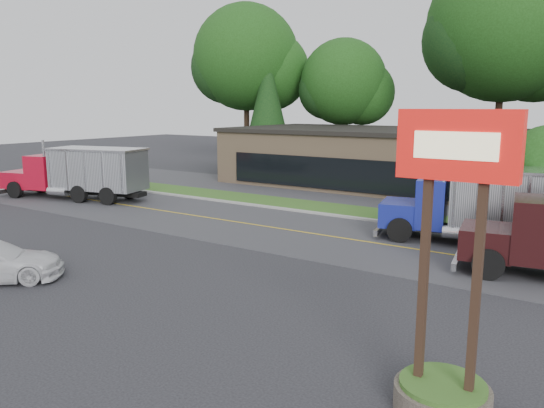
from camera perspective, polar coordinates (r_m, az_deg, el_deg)
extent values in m
plane|color=#39393F|center=(19.04, -11.97, -8.11)|extent=(140.00, 140.00, 0.00)
cube|color=#4F4F53|center=(25.84, 2.48, -2.94)|extent=(60.00, 8.00, 0.02)
cube|color=gold|center=(25.84, 2.48, -2.94)|extent=(60.00, 0.12, 0.01)
cube|color=#9E9E99|center=(29.42, 6.76, -1.34)|extent=(60.00, 0.30, 0.12)
cube|color=#306422|center=(31.00, 8.29, -0.77)|extent=(60.00, 3.40, 0.03)
cube|color=#4F4F53|center=(35.50, 11.81, 0.55)|extent=(60.00, 7.00, 0.02)
cube|color=tan|center=(40.22, 17.82, 4.29)|extent=(32.00, 12.00, 4.00)
cylinder|color=#6B6054|center=(11.78, 17.80, -19.27)|extent=(1.90, 1.90, 0.50)
cylinder|color=#306422|center=(11.64, 17.89, -17.98)|extent=(1.70, 1.70, 0.10)
cube|color=#332116|center=(10.96, 15.97, -8.01)|extent=(0.16, 0.16, 5.00)
cube|color=#332116|center=(10.72, 21.10, -8.74)|extent=(0.16, 0.16, 5.00)
cube|color=red|center=(10.30, 19.38, 6.00)|extent=(2.20, 0.35, 1.30)
cube|color=beige|center=(10.12, 19.10, 5.95)|extent=(1.50, 0.04, 0.50)
cube|color=beige|center=(10.49, 19.65, 6.05)|extent=(1.50, 0.04, 0.50)
cylinder|color=#382619|center=(55.50, -2.73, 7.31)|extent=(0.56, 0.56, 5.83)
sphere|color=#183C10|center=(55.63, -2.80, 15.48)|extent=(10.67, 10.67, 10.67)
sphere|color=#183C10|center=(55.45, -0.23, 14.13)|extent=(8.00, 8.00, 8.00)
sphere|color=black|center=(55.78, -4.84, 14.41)|extent=(7.33, 7.33, 7.33)
cylinder|color=#382619|center=(52.01, 7.55, 6.25)|extent=(0.56, 0.56, 4.44)
sphere|color=#183C10|center=(51.92, 7.71, 12.89)|extent=(8.11, 8.11, 8.11)
sphere|color=#183C10|center=(52.15, 9.72, 11.71)|extent=(6.09, 6.09, 6.09)
sphere|color=black|center=(51.80, 6.02, 12.09)|extent=(5.58, 5.58, 5.58)
cylinder|color=#382619|center=(47.41, 23.00, 6.44)|extent=(0.56, 0.56, 6.64)
sphere|color=#183C10|center=(47.75, 23.80, 17.27)|extent=(12.14, 12.14, 12.14)
sphere|color=#183C10|center=(48.68, 26.73, 15.10)|extent=(9.11, 9.11, 9.11)
sphere|color=black|center=(46.91, 21.07, 16.19)|extent=(8.35, 8.35, 8.35)
cylinder|color=#382619|center=(51.76, -0.47, 4.41)|extent=(0.44, 0.44, 1.00)
cone|color=black|center=(51.46, -0.48, 10.64)|extent=(4.90, 4.90, 10.02)
cylinder|color=#382619|center=(28.08, 27.04, -1.06)|extent=(0.56, 0.56, 1.86)
sphere|color=black|center=(27.52, 26.24, 3.45)|extent=(2.34, 2.34, 2.34)
cube|color=black|center=(36.83, -20.18, 1.38)|extent=(9.82, 3.38, 0.28)
cube|color=#B50C24|center=(39.64, -25.01, 2.45)|extent=(2.85, 2.81, 1.10)
cube|color=#B50C24|center=(38.23, -23.01, 3.24)|extent=(2.25, 2.75, 2.20)
cube|color=black|center=(38.70, -23.88, 3.85)|extent=(0.57, 2.05, 0.90)
cube|color=silver|center=(35.56, -18.20, 3.55)|extent=(6.34, 3.87, 2.50)
cube|color=silver|center=(35.44, -18.32, 5.64)|extent=(6.52, 4.05, 0.12)
cylinder|color=black|center=(40.37, -23.59, 1.89)|extent=(1.15, 0.61, 1.10)
cylinder|color=black|center=(38.76, -25.91, 1.39)|extent=(1.15, 0.61, 1.10)
cylinder|color=black|center=(36.40, -16.43, 1.49)|extent=(1.15, 0.61, 1.10)
cylinder|color=black|center=(34.60, -18.66, 0.92)|extent=(1.15, 0.61, 1.10)
cube|color=black|center=(25.17, 20.48, -2.63)|extent=(7.05, 2.45, 0.28)
cube|color=navy|center=(25.28, 13.67, -0.93)|extent=(2.12, 2.60, 1.10)
cube|color=navy|center=(25.03, 16.83, 0.20)|extent=(1.70, 2.60, 2.20)
cube|color=black|center=(25.01, 15.66, 1.18)|extent=(0.50, 2.07, 0.90)
cube|color=silver|center=(24.91, 23.49, 0.43)|extent=(4.62, 3.33, 2.50)
cube|color=silver|center=(24.73, 23.71, 3.39)|extent=(4.79, 3.50, 0.12)
cylinder|color=black|center=(26.49, 14.30, -1.66)|extent=(1.15, 0.57, 1.10)
cylinder|color=black|center=(24.26, 13.57, -2.73)|extent=(1.15, 0.57, 1.10)
cylinder|color=black|center=(26.32, 23.86, -2.32)|extent=(1.15, 0.57, 1.10)
cylinder|color=black|center=(24.07, 24.03, -3.46)|extent=(1.15, 0.57, 1.10)
cube|color=black|center=(21.04, 22.08, -3.70)|extent=(2.12, 2.55, 1.10)
cube|color=black|center=(20.90, 26.18, -2.41)|extent=(1.65, 2.57, 2.20)
cube|color=black|center=(20.81, 24.71, -1.22)|extent=(0.39, 2.08, 0.90)
cylinder|color=black|center=(22.28, 22.57, -4.43)|extent=(1.14, 0.52, 1.10)
cylinder|color=black|center=(20.06, 22.25, -6.01)|extent=(1.14, 0.52, 1.10)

